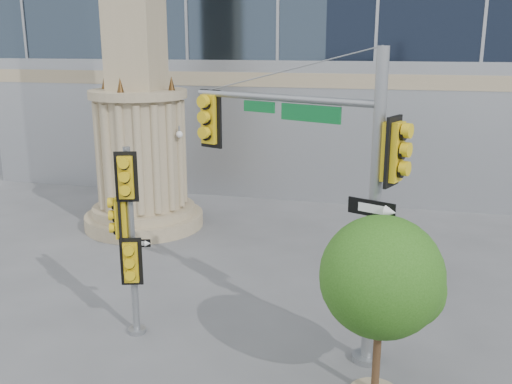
# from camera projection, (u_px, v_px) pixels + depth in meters

# --- Properties ---
(ground) EXTENTS (120.00, 120.00, 0.00)m
(ground) POSITION_uv_depth(u_px,v_px,m) (224.00, 380.00, 11.74)
(ground) COLOR #545456
(ground) RESTS_ON ground
(monument) EXTENTS (4.40, 4.40, 16.60)m
(monument) POSITION_uv_depth(u_px,v_px,m) (137.00, 78.00, 20.21)
(monument) COLOR tan
(monument) RESTS_ON ground
(main_signal_pole) EXTENTS (4.92, 2.34, 6.68)m
(main_signal_pole) POSITION_uv_depth(u_px,v_px,m) (324.00, 169.00, 12.10)
(main_signal_pole) COLOR slate
(main_signal_pole) RESTS_ON ground
(secondary_signal_pole) EXTENTS (0.84, 0.60, 4.51)m
(secondary_signal_pole) POSITION_uv_depth(u_px,v_px,m) (128.00, 229.00, 12.89)
(secondary_signal_pole) COLOR slate
(secondary_signal_pole) RESTS_ON ground
(street_tree) EXTENTS (2.37, 2.31, 3.69)m
(street_tree) POSITION_uv_depth(u_px,v_px,m) (384.00, 282.00, 10.58)
(street_tree) COLOR tan
(street_tree) RESTS_ON ground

